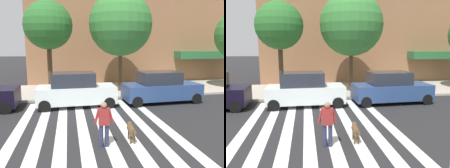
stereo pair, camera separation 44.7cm
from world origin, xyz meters
The scene contains 9 objects.
ground_plane centered at (0.00, 6.34, 0.00)m, with size 160.00×160.00×0.00m, color #232326.
sidewalk_far centered at (0.00, 15.69, 0.07)m, with size 80.00×6.00×0.15m, color #ACA297.
crosswalk_stripes centered at (-0.92, 6.34, 0.00)m, with size 6.75×12.09×0.01m.
parked_car_behind_first centered at (-1.50, 11.29, 0.97)m, with size 4.60×2.00×2.04m.
parked_car_third_in_line centered at (3.88, 11.29, 0.94)m, with size 4.93×2.19×1.99m.
street_tree_nearest centered at (-3.17, 14.36, 4.96)m, with size 3.32×3.32×6.50m.
street_tree_middle centered at (2.02, 14.79, 5.19)m, with size 4.75×4.75×7.42m.
pedestrian_dog_walker centered at (-0.73, 5.54, 0.93)m, with size 0.71×0.27×1.64m.
dog_on_leash centered at (0.36, 5.83, 0.44)m, with size 0.32×1.04×0.65m.
Camera 1 is at (-1.90, -1.88, 3.54)m, focal length 35.71 mm.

